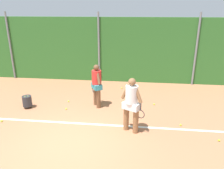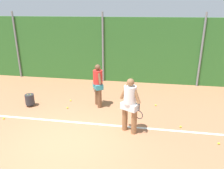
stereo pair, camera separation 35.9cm
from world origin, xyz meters
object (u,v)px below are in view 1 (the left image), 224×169
object	(u,v)px
tennis_ball_0	(122,88)
tennis_ball_2	(219,140)
tennis_ball_6	(2,121)
player_foreground_near	(132,102)
ball_hopper	(27,101)
player_midcourt	(97,83)
tennis_ball_3	(154,104)
tennis_ball_5	(181,125)
tennis_ball_1	(69,101)
tennis_ball_4	(66,109)

from	to	relation	value
tennis_ball_0	tennis_ball_2	xyz separation A→B (m)	(3.24, -4.18, 0.00)
tennis_ball_2	tennis_ball_6	size ratio (longest dim) A/B	1.00
player_foreground_near	tennis_ball_0	xyz separation A→B (m)	(-0.57, 3.90, -0.98)
ball_hopper	tennis_ball_2	xyz separation A→B (m)	(6.84, -1.56, -0.26)
player_midcourt	tennis_ball_3	size ratio (longest dim) A/B	26.38
tennis_ball_5	tennis_ball_1	bearing A→B (deg)	161.20
tennis_ball_2	tennis_ball_3	distance (m)	2.99
tennis_ball_1	tennis_ball_3	distance (m)	3.61
tennis_ball_2	tennis_ball_3	world-z (taller)	same
tennis_ball_2	tennis_ball_5	bearing A→B (deg)	141.03
tennis_ball_6	tennis_ball_2	bearing A→B (deg)	-2.80
tennis_ball_3	tennis_ball_5	size ratio (longest dim) A/B	1.00
player_midcourt	tennis_ball_5	bearing A→B (deg)	-142.33
tennis_ball_0	tennis_ball_1	bearing A→B (deg)	-138.57
ball_hopper	player_foreground_near	bearing A→B (deg)	-16.99
tennis_ball_5	tennis_ball_4	bearing A→B (deg)	169.73
tennis_ball_6	tennis_ball_1	bearing A→B (deg)	46.67
ball_hopper	tennis_ball_2	distance (m)	7.02
player_midcourt	tennis_ball_3	distance (m)	2.54
player_foreground_near	tennis_ball_4	world-z (taller)	player_foreground_near
player_foreground_near	tennis_ball_2	world-z (taller)	player_foreground_near
tennis_ball_3	tennis_ball_4	size ratio (longest dim) A/B	1.00
player_foreground_near	tennis_ball_3	xyz separation A→B (m)	(0.90, 2.12, -0.98)
ball_hopper	tennis_ball_6	bearing A→B (deg)	-107.00
player_midcourt	tennis_ball_2	xyz separation A→B (m)	(4.10, -2.05, -0.94)
tennis_ball_4	tennis_ball_5	bearing A→B (deg)	-10.27
player_foreground_near	tennis_ball_0	size ratio (longest dim) A/B	27.37
tennis_ball_2	tennis_ball_5	xyz separation A→B (m)	(-0.99, 0.80, 0.00)
tennis_ball_5	ball_hopper	bearing A→B (deg)	172.56
ball_hopper	tennis_ball_0	bearing A→B (deg)	36.04
tennis_ball_1	player_midcourt	bearing A→B (deg)	-10.88
tennis_ball_2	tennis_ball_4	xyz separation A→B (m)	(-5.26, 1.57, 0.00)
ball_hopper	tennis_ball_5	bearing A→B (deg)	-7.44
tennis_ball_4	tennis_ball_0	bearing A→B (deg)	52.32
tennis_ball_4	tennis_ball_3	bearing A→B (deg)	13.44
tennis_ball_0	tennis_ball_1	distance (m)	2.86
tennis_ball_1	tennis_ball_5	distance (m)	4.64
tennis_ball_3	tennis_ball_5	xyz separation A→B (m)	(0.79, -1.61, 0.00)
tennis_ball_3	ball_hopper	bearing A→B (deg)	-170.57
tennis_ball_2	tennis_ball_4	distance (m)	5.49
tennis_ball_4	tennis_ball_6	bearing A→B (deg)	-148.06
player_midcourt	tennis_ball_5	world-z (taller)	player_midcourt
ball_hopper	tennis_ball_3	xyz separation A→B (m)	(5.07, 0.84, -0.26)
tennis_ball_2	tennis_ball_1	bearing A→B (deg)	156.92
ball_hopper	tennis_ball_5	distance (m)	5.91
player_midcourt	tennis_ball_6	bearing A→B (deg)	88.10
player_midcourt	tennis_ball_2	size ratio (longest dim) A/B	26.38
player_foreground_near	player_midcourt	bearing A→B (deg)	157.37
player_midcourt	tennis_ball_3	bearing A→B (deg)	-111.73
ball_hopper	tennis_ball_5	size ratio (longest dim) A/B	7.78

